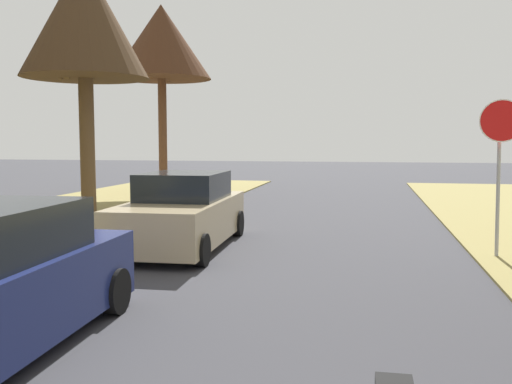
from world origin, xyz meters
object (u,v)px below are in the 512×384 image
object	(u,v)px
street_tree_left_far	(161,43)
parked_sedan_tan	(182,213)
stop_sign_far	(501,143)
street_tree_left_mid_b	(84,20)

from	to	relation	value
street_tree_left_far	parked_sedan_tan	xyz separation A→B (m)	(4.52, -10.94, -5.48)
street_tree_left_far	parked_sedan_tan	size ratio (longest dim) A/B	1.73
stop_sign_far	street_tree_left_mid_b	distance (m)	11.58
parked_sedan_tan	street_tree_left_mid_b	bearing A→B (deg)	137.21
street_tree_left_mid_b	street_tree_left_far	bearing A→B (deg)	92.96
stop_sign_far	parked_sedan_tan	xyz separation A→B (m)	(-6.26, -0.12, -1.48)
stop_sign_far	street_tree_left_far	size ratio (longest dim) A/B	0.39
street_tree_left_far	parked_sedan_tan	world-z (taller)	street_tree_left_far
stop_sign_far	street_tree_left_mid_b	size ratio (longest dim) A/B	0.41
street_tree_left_mid_b	parked_sedan_tan	distance (m)	7.50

